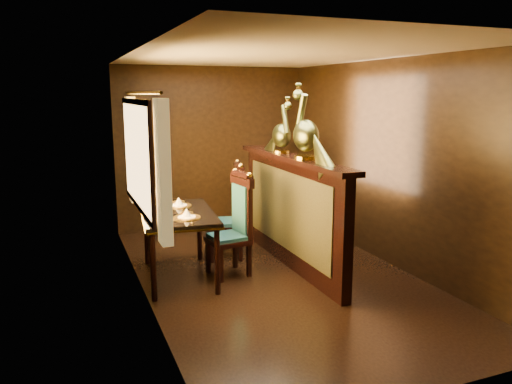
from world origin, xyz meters
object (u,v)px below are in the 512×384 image
Objects in this scene: chair_left at (237,221)px; peacock_left at (306,121)px; dining_table at (178,218)px; chair_right at (233,208)px; peacock_right at (282,125)px.

peacock_left reaches higher than chair_left.
chair_right is (0.83, 0.47, -0.06)m from dining_table.
chair_right is at bearing 67.30° from chair_left.
dining_table is at bearing 162.53° from peacock_left.
peacock_right is (0.00, 0.66, -0.08)m from peacock_left.
dining_table is at bearing -170.84° from peacock_right.
peacock_left is at bearing -11.33° from dining_table.
peacock_left is 0.66m from peacock_right.
chair_right is 1.81× the size of peacock_right.
peacock_right is at bearing 17.10° from chair_left.
peacock_left is (0.55, -0.91, 1.13)m from chair_right.
peacock_right reaches higher than dining_table.
chair_left is at bearing -2.39° from dining_table.
dining_table is 0.68m from chair_left.
peacock_left reaches higher than peacock_right.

